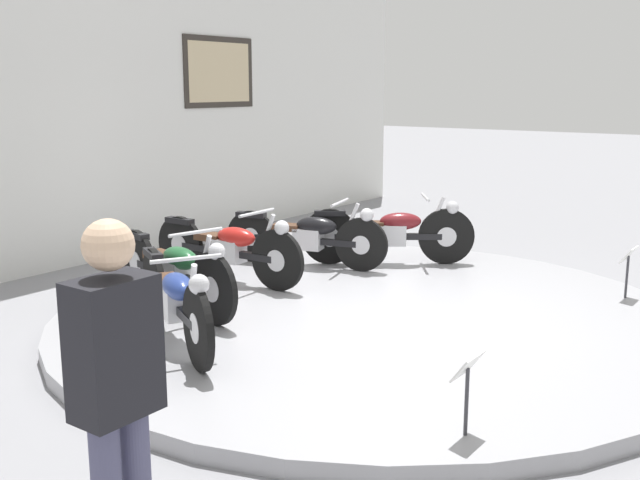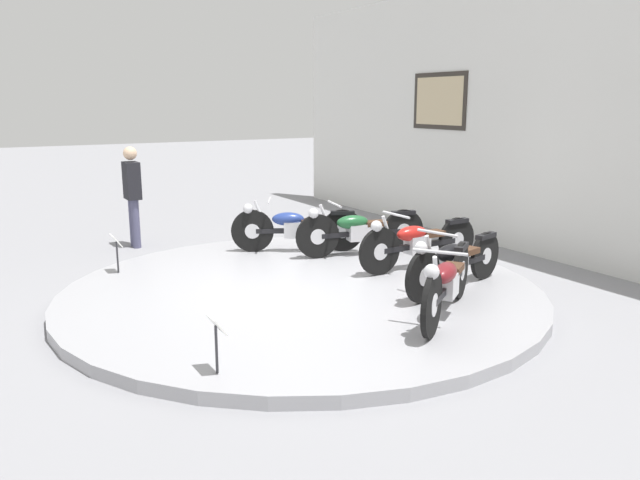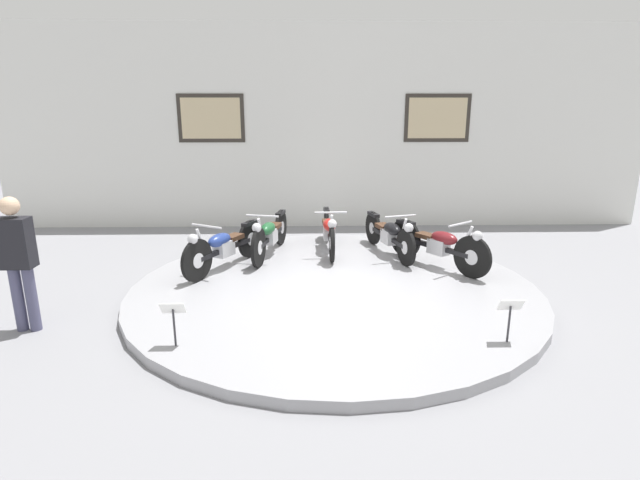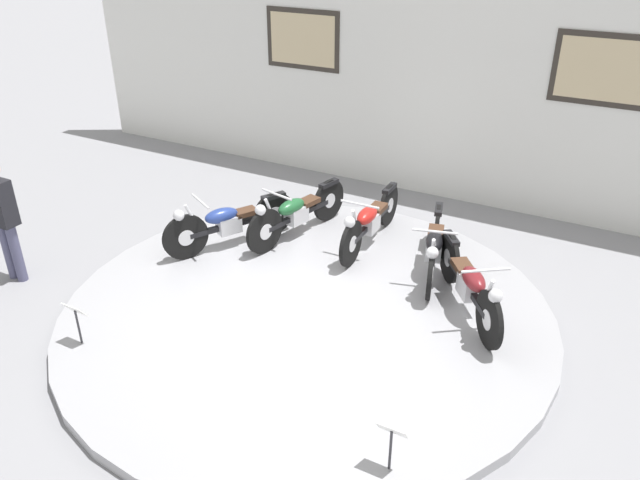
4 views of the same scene
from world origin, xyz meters
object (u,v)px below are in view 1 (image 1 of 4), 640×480
at_px(motorcycle_red, 230,246).
at_px(info_placard_front_centre, 628,261).
at_px(motorcycle_maroon, 392,231).
at_px(motorcycle_blue, 175,297).
at_px(motorcycle_green, 175,268).
at_px(info_placard_front_left, 468,377).
at_px(motorcycle_black, 308,235).
at_px(visitor_standing, 116,386).

xyz_separation_m(motorcycle_red, info_placard_front_centre, (1.81, -3.56, -0.01)).
xyz_separation_m(motorcycle_red, motorcycle_maroon, (1.69, -0.97, 0.01)).
bearing_deg(motorcycle_blue, motorcycle_maroon, 0.06).
xyz_separation_m(motorcycle_blue, motorcycle_green, (0.67, 0.71, 0.00)).
bearing_deg(info_placard_front_left, motorcycle_blue, 87.31).
relative_size(motorcycle_red, info_placard_front_centre, 3.87).
xyz_separation_m(motorcycle_black, motorcycle_maroon, (0.67, -0.70, 0.02)).
distance_m(motorcycle_green, visitor_standing, 3.79).
relative_size(motorcycle_blue, motorcycle_green, 0.91).
relative_size(motorcycle_black, motorcycle_maroon, 1.15).
bearing_deg(motorcycle_blue, info_placard_front_left, -92.69).
relative_size(motorcycle_black, info_placard_front_centre, 3.71).
xyz_separation_m(motorcycle_black, visitor_standing, (-4.79, -2.58, 0.43)).
bearing_deg(visitor_standing, motorcycle_blue, 42.04).
bearing_deg(info_placard_front_centre, motorcycle_black, 103.43).
height_order(info_placard_front_left, info_placard_front_centre, same).
distance_m(motorcycle_black, info_placard_front_left, 4.35).
distance_m(motorcycle_black, motorcycle_maroon, 0.97).
bearing_deg(motorcycle_maroon, motorcycle_black, 133.56).
xyz_separation_m(motorcycle_green, info_placard_front_centre, (2.84, -3.29, -0.02)).
bearing_deg(motorcycle_blue, motorcycle_red, 29.95).
bearing_deg(visitor_standing, motorcycle_red, 37.07).
relative_size(motorcycle_blue, info_placard_front_centre, 3.46).
relative_size(motorcycle_maroon, info_placard_front_centre, 3.22).
bearing_deg(info_placard_front_centre, motorcycle_red, 116.98).
relative_size(motorcycle_maroon, visitor_standing, 1.00).
bearing_deg(motorcycle_red, info_placard_front_centre, -63.02).
xyz_separation_m(motorcycle_green, motorcycle_red, (1.03, 0.27, -0.01)).
xyz_separation_m(motorcycle_blue, visitor_standing, (-2.08, -1.87, 0.41)).
bearing_deg(motorcycle_black, info_placard_front_left, -130.81).
bearing_deg(info_placard_front_left, visitor_standing, 160.03).
distance_m(motorcycle_red, info_placard_front_left, 3.99).
xyz_separation_m(motorcycle_green, motorcycle_maroon, (2.72, -0.70, 0.00)).
bearing_deg(motorcycle_green, motorcycle_blue, -133.29).
xyz_separation_m(motorcycle_maroon, visitor_standing, (-5.46, -1.88, 0.41)).
xyz_separation_m(motorcycle_green, visitor_standing, (-2.74, -2.58, 0.41)).
bearing_deg(motorcycle_black, motorcycle_green, 179.95).
distance_m(info_placard_front_centre, visitor_standing, 5.64).
relative_size(motorcycle_green, motorcycle_black, 1.03).
height_order(motorcycle_blue, info_placard_front_centre, motorcycle_blue).
bearing_deg(motorcycle_green, info_placard_front_centre, -49.23).
distance_m(info_placard_front_left, visitor_standing, 2.12).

